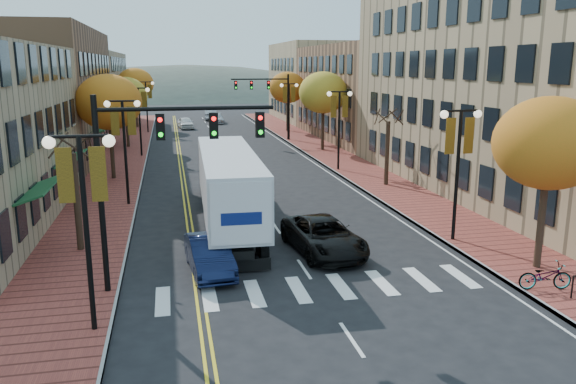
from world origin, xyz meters
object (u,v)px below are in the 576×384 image
navy_sedan (209,255)px  semi_truck (227,180)px  black_suv (324,236)px  bicycle (545,276)px

navy_sedan → semi_truck: bearing=73.2°
black_suv → bicycle: size_ratio=2.87×
semi_truck → bicycle: 15.27m
semi_truck → navy_sedan: bearing=-100.1°
semi_truck → navy_sedan: size_ratio=3.61×
navy_sedan → bicycle: navy_sedan is taller
bicycle → black_suv: bearing=57.7°
navy_sedan → bicycle: bearing=-26.6°
black_suv → bicycle: bearing=-48.0°
navy_sedan → black_suv: black_suv is taller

